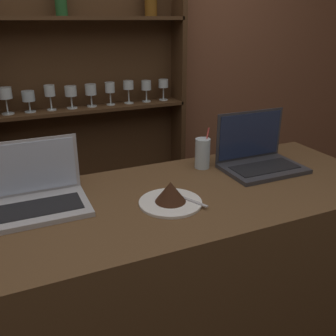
{
  "coord_description": "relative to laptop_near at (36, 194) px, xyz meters",
  "views": [
    {
      "loc": [
        -0.41,
        -0.82,
        1.58
      ],
      "look_at": [
        0.12,
        0.37,
        1.06
      ],
      "focal_mm": 40.0,
      "sensor_mm": 36.0,
      "label": 1
    }
  ],
  "objects": [
    {
      "name": "bar_counter",
      "position": [
        0.35,
        -0.12,
        -0.53
      ],
      "size": [
        2.02,
        0.67,
        0.96
      ],
      "color": "brown",
      "rests_on": "ground_plane"
    },
    {
      "name": "back_wall",
      "position": [
        0.35,
        1.02,
        0.34
      ],
      "size": [
        7.0,
        0.06,
        2.7
      ],
      "color": "brown",
      "rests_on": "ground_plane"
    },
    {
      "name": "back_shelf",
      "position": [
        0.42,
        0.94,
        0.02
      ],
      "size": [
        1.15,
        0.18,
        1.98
      ],
      "color": "#472D19",
      "rests_on": "ground_plane"
    },
    {
      "name": "laptop_near",
      "position": [
        0.0,
        0.0,
        0.0
      ],
      "size": [
        0.34,
        0.24,
        0.23
      ],
      "color": "#ADADB2",
      "rests_on": "bar_counter"
    },
    {
      "name": "laptop_far",
      "position": [
        0.94,
        -0.01,
        0.0
      ],
      "size": [
        0.34,
        0.24,
        0.24
      ],
      "color": "#333338",
      "rests_on": "bar_counter"
    },
    {
      "name": "cake_plate",
      "position": [
        0.44,
        -0.18,
        -0.02
      ],
      "size": [
        0.23,
        0.23,
        0.09
      ],
      "color": "white",
      "rests_on": "bar_counter"
    },
    {
      "name": "water_glass",
      "position": [
        0.72,
        0.09,
        0.02
      ],
      "size": [
        0.07,
        0.07,
        0.18
      ],
      "color": "silver",
      "rests_on": "bar_counter"
    }
  ]
}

